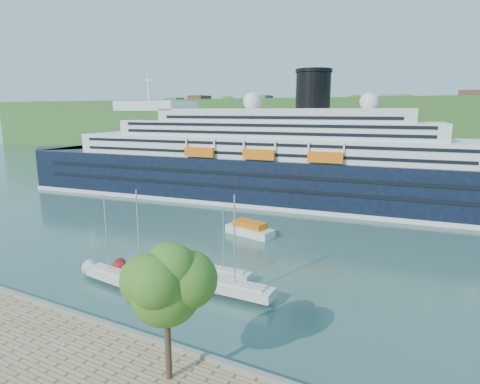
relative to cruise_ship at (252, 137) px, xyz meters
name	(u,v)px	position (x,y,z in m)	size (l,w,h in m)	color
ground	(69,321)	(7.75, -55.40, -13.78)	(400.00, 400.00, 0.00)	#2D514B
far_hillside	(367,129)	(7.75, 89.60, -1.78)	(400.00, 50.00, 24.00)	#326327
quay_coping	(66,310)	(7.75, -55.60, -12.63)	(220.00, 0.50, 0.30)	slate
cruise_ship	(252,137)	(0.00, 0.00, 0.00)	(122.76, 17.88, 27.57)	black
promenade_tree	(167,307)	(22.10, -58.71, -7.37)	(6.54, 6.54, 10.84)	#326A1C
floating_pontoon	(168,277)	(10.16, -43.36, -13.60)	(16.12, 1.97, 0.36)	gray
sailboat_white_near	(110,243)	(5.27, -47.33, -8.87)	(7.61, 2.11, 9.83)	silver
sailboat_red	(142,241)	(8.77, -45.99, -8.53)	(8.13, 2.26, 10.50)	maroon
sailboat_white_far	(240,251)	(19.98, -44.01, -8.46)	(8.24, 2.29, 10.65)	silver
tender_launch	(250,228)	(11.18, -23.73, -12.66)	(8.13, 2.78, 2.25)	orange
sailboat_extra	(227,247)	(16.51, -40.54, -9.67)	(6.38, 1.77, 8.24)	silver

